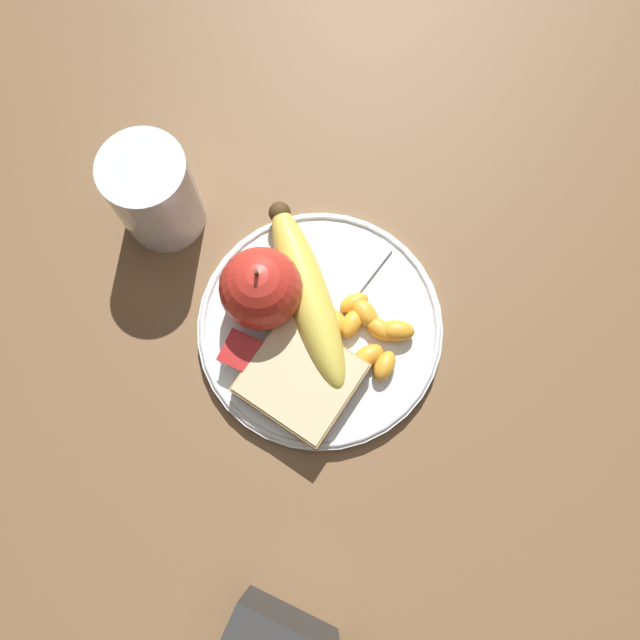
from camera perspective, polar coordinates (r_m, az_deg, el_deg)
The scene contains 16 objects.
ground_plane at distance 0.60m, azimuth 0.00°, elevation -0.80°, with size 3.00×3.00×0.00m, color brown.
plate at distance 0.60m, azimuth 0.00°, elevation -0.61°, with size 0.23×0.23×0.01m.
juice_glass at distance 0.62m, azimuth -14.82°, elevation 10.99°, with size 0.08×0.08×0.10m.
apple at distance 0.57m, azimuth -5.57°, elevation 2.58°, with size 0.08×0.08×0.09m.
banana at distance 0.58m, azimuth -1.23°, elevation 2.57°, with size 0.16×0.16×0.04m.
bread_slice at distance 0.57m, azimuth -1.76°, elevation -5.41°, with size 0.11×0.10×0.02m.
fork at distance 0.59m, azimuth 0.60°, elevation -0.46°, with size 0.06×0.17×0.00m.
jam_packet at distance 0.58m, azimuth -6.86°, elevation -3.19°, with size 0.04×0.03×0.02m.
orange_segment_0 at distance 0.59m, azimuth 1.42°, elevation -0.14°, with size 0.04×0.03×0.02m.
orange_segment_1 at distance 0.58m, azimuth 5.92°, elevation -4.19°, with size 0.02×0.03×0.02m.
orange_segment_2 at distance 0.59m, azimuth 2.92°, elevation -0.31°, with size 0.02×0.03×0.02m.
orange_segment_3 at distance 0.59m, azimuth 3.15°, elevation 1.58°, with size 0.03×0.03×0.02m.
orange_segment_4 at distance 0.58m, azimuth 4.38°, elevation -3.32°, with size 0.03×0.04×0.02m.
orange_segment_5 at distance 0.59m, azimuth 4.09°, elevation 0.66°, with size 0.04×0.03×0.02m.
orange_segment_6 at distance 0.59m, azimuth 5.44°, elevation -0.79°, with size 0.03×0.02×0.02m.
orange_segment_7 at distance 0.59m, azimuth 7.00°, elevation -0.98°, with size 0.04×0.03×0.02m.
Camera 1 is at (0.06, -0.14, 0.59)m, focal length 35.00 mm.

